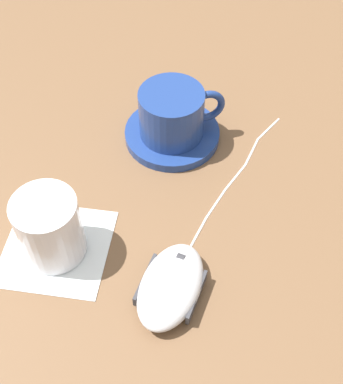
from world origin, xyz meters
name	(u,v)px	position (x,y,z in m)	size (l,w,h in m)	color
ground_plane	(151,206)	(0.00, 0.00, 0.00)	(3.00, 3.00, 0.00)	brown
saucer	(172,134)	(0.12, -0.01, 0.01)	(0.13, 0.13, 0.01)	navy
coffee_cup	(173,113)	(0.12, -0.01, 0.05)	(0.09, 0.12, 0.07)	navy
computer_mouse	(171,286)	(-0.12, -0.04, 0.02)	(0.13, 0.09, 0.03)	silver
mouse_cable	(235,176)	(0.06, -0.10, 0.00)	(0.25, 0.11, 0.00)	white
napkin_under_glass	(57,248)	(-0.08, 0.10, 0.00)	(0.13, 0.13, 0.00)	white
drinking_glass	(49,228)	(-0.08, 0.10, 0.05)	(0.08, 0.08, 0.09)	silver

